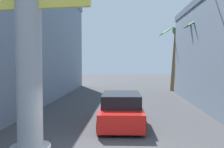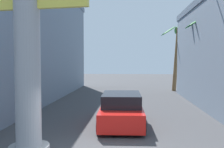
% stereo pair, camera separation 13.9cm
% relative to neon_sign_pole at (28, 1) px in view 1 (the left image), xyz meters
% --- Properties ---
extents(ground_plane, '(84.12, 84.12, 0.00)m').
position_rel_neon_sign_pole_xyz_m(ground_plane, '(2.11, 10.31, -4.85)').
color(ground_plane, '#424244').
extents(building_left, '(8.17, 25.71, 9.75)m').
position_rel_neon_sign_pole_xyz_m(building_left, '(-6.92, 11.71, 0.03)').
color(building_left, slate).
rests_on(building_left, ground).
extents(neon_sign_pole, '(3.59, 1.16, 10.07)m').
position_rel_neon_sign_pole_xyz_m(neon_sign_pole, '(0.00, 0.00, 0.00)').
color(neon_sign_pole, '#9E9EA3').
rests_on(neon_sign_pole, ground).
extents(street_lamp, '(2.39, 0.28, 7.70)m').
position_rel_neon_sign_pole_xyz_m(street_lamp, '(7.55, 7.86, -0.25)').
color(street_lamp, '#59595E').
rests_on(street_lamp, ground).
extents(car_lead, '(2.23, 4.73, 1.56)m').
position_rel_neon_sign_pole_xyz_m(car_lead, '(2.50, 5.31, -4.11)').
color(car_lead, black).
rests_on(car_lead, ground).
extents(palm_tree_mid_right, '(2.78, 2.83, 6.38)m').
position_rel_neon_sign_pole_xyz_m(palm_tree_mid_right, '(8.42, 11.82, -1.12)').
color(palm_tree_mid_right, brown).
rests_on(palm_tree_mid_right, ground).
extents(palm_tree_far_right, '(3.31, 3.46, 6.81)m').
position_rel_neon_sign_pole_xyz_m(palm_tree_far_right, '(7.73, 19.63, -0.74)').
color(palm_tree_far_right, brown).
rests_on(palm_tree_far_right, ground).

